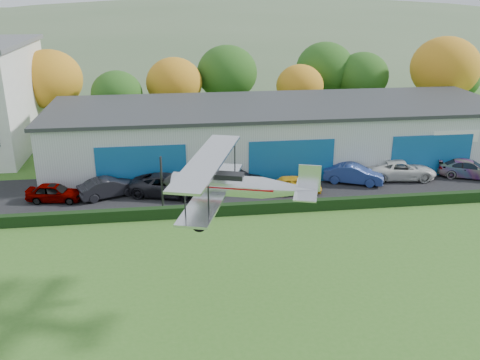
{
  "coord_description": "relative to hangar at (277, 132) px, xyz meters",
  "views": [
    {
      "loc": [
        -4.54,
        -17.67,
        15.12
      ],
      "look_at": [
        -0.85,
        9.78,
        4.94
      ],
      "focal_mm": 39.38,
      "sensor_mm": 36.0,
      "label": 1
    }
  ],
  "objects": [
    {
      "name": "apron",
      "position": [
        -2.0,
        -6.98,
        -2.63
      ],
      "size": [
        48.0,
        9.0,
        0.05
      ],
      "primitive_type": "cube",
      "color": "black",
      "rests_on": "ground"
    },
    {
      "name": "hedge",
      "position": [
        -2.0,
        -11.78,
        -2.26
      ],
      "size": [
        46.0,
        0.6,
        0.8
      ],
      "primitive_type": "cube",
      "color": "black",
      "rests_on": "ground"
    },
    {
      "name": "hangar",
      "position": [
        0.0,
        0.0,
        0.0
      ],
      "size": [
        40.6,
        12.6,
        5.3
      ],
      "color": "#B2B7BC",
      "rests_on": "ground"
    },
    {
      "name": "tree_belt",
      "position": [
        -4.15,
        12.64,
        2.95
      ],
      "size": [
        75.7,
        13.22,
        10.12
      ],
      "color": "#3D2614",
      "rests_on": "ground"
    },
    {
      "name": "distant_hills",
      "position": [
        -9.38,
        112.02,
        -15.7
      ],
      "size": [
        430.0,
        196.0,
        56.0
      ],
      "color": "#4C6642",
      "rests_on": "ground"
    },
    {
      "name": "car_0",
      "position": [
        -18.4,
        -7.69,
        -1.91
      ],
      "size": [
        4.29,
        2.26,
        1.39
      ],
      "primitive_type": "imported",
      "rotation": [
        0.0,
        0.0,
        1.41
      ],
      "color": "gray",
      "rests_on": "apron"
    },
    {
      "name": "car_1",
      "position": [
        -14.47,
        -7.3,
        -1.85
      ],
      "size": [
        4.82,
        3.28,
        1.5
      ],
      "primitive_type": "imported",
      "rotation": [
        0.0,
        0.0,
        1.98
      ],
      "color": "black",
      "rests_on": "apron"
    },
    {
      "name": "car_2",
      "position": [
        -9.92,
        -7.62,
        -1.79
      ],
      "size": [
        6.44,
        4.34,
        1.64
      ],
      "primitive_type": "imported",
      "rotation": [
        0.0,
        0.0,
        1.27
      ],
      "color": "black",
      "rests_on": "apron"
    },
    {
      "name": "car_3",
      "position": [
        -4.6,
        -6.52,
        -1.89
      ],
      "size": [
        5.34,
        3.38,
        1.44
      ],
      "primitive_type": "imported",
      "rotation": [
        0.0,
        0.0,
        1.27
      ],
      "color": "black",
      "rests_on": "apron"
    },
    {
      "name": "car_4",
      "position": [
        -0.22,
        -8.48,
        -1.91
      ],
      "size": [
        4.21,
        1.9,
        1.4
      ],
      "primitive_type": "imported",
      "rotation": [
        0.0,
        0.0,
        1.51
      ],
      "color": "gold",
      "rests_on": "apron"
    },
    {
      "name": "car_5",
      "position": [
        5.02,
        -6.9,
        -1.82
      ],
      "size": [
        5.03,
        3.42,
        1.57
      ],
      "primitive_type": "imported",
      "rotation": [
        0.0,
        0.0,
        1.16
      ],
      "color": "navy",
      "rests_on": "apron"
    },
    {
      "name": "car_6",
      "position": [
        9.29,
        -6.37,
        -1.81
      ],
      "size": [
        5.96,
        3.26,
        1.58
      ],
      "primitive_type": "imported",
      "rotation": [
        0.0,
        0.0,
        1.46
      ],
      "color": "silver",
      "rests_on": "apron"
    },
    {
      "name": "car_7",
      "position": [
        15.11,
        -6.8,
        -1.87
      ],
      "size": [
        5.48,
        3.87,
        1.47
      ],
      "primitive_type": "imported",
      "rotation": [
        0.0,
        0.0,
        1.17
      ],
      "color": "gray",
      "rests_on": "apron"
    },
    {
      "name": "biplane",
      "position": [
        -6.88,
        -22.73,
        3.8
      ],
      "size": [
        7.66,
        8.65,
        3.25
      ],
      "rotation": [
        0.0,
        0.0,
        -0.31
      ],
      "color": "silver"
    }
  ]
}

